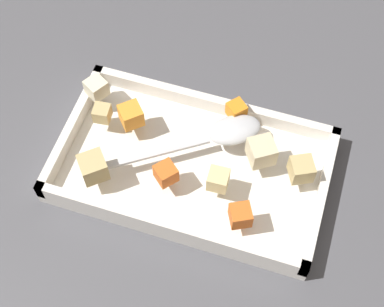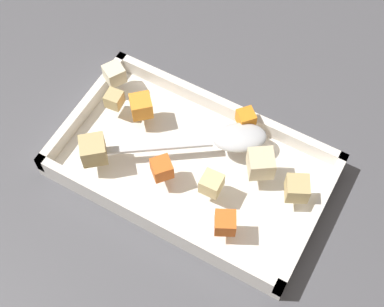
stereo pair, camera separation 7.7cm
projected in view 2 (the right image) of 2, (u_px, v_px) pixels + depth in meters
The scene contains 13 objects.
ground_plane at pixel (198, 182), 0.81m from camera, with size 4.00×4.00×0.00m, color #4C4C51.
baking_dish at pixel (192, 167), 0.80m from camera, with size 0.37×0.21×0.04m.
carrot_chunk_near_left at pixel (162, 168), 0.76m from camera, with size 0.03×0.03×0.03m, color orange.
carrot_chunk_heap_top at pixel (246, 118), 0.80m from camera, with size 0.02×0.02×0.02m, color orange.
carrot_chunk_front_center at pixel (141, 106), 0.80m from camera, with size 0.03×0.03×0.03m, color orange.
carrot_chunk_near_spoon at pixel (225, 223), 0.72m from camera, with size 0.03×0.03×0.03m, color orange.
potato_chunk_mid_right at pixel (212, 184), 0.74m from camera, with size 0.03×0.03×0.03m, color #E0CC89.
potato_chunk_under_handle at pixel (93, 150), 0.77m from camera, with size 0.03×0.03×0.03m, color tan.
potato_chunk_near_right at pixel (297, 188), 0.74m from camera, with size 0.03×0.03×0.03m, color tan.
potato_chunk_center at pixel (114, 99), 0.81m from camera, with size 0.02×0.02×0.02m, color tan.
potato_chunk_corner_ne at pixel (114, 74), 0.83m from camera, with size 0.03×0.03×0.03m, color beige.
potato_chunk_mid_left at pixel (261, 163), 0.76m from camera, with size 0.03×0.03×0.03m, color beige.
serving_spoon at pixel (229, 139), 0.78m from camera, with size 0.22×0.16×0.02m.
Camera 2 is at (-0.17, 0.33, 0.72)m, focal length 54.24 mm.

